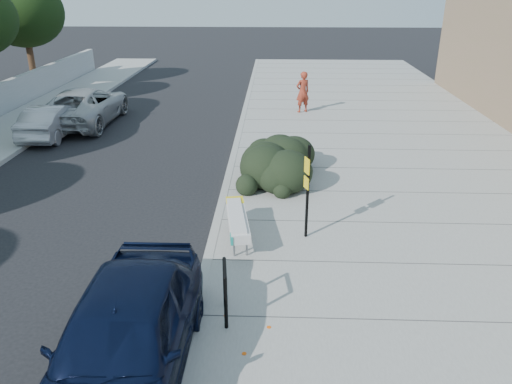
# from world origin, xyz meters

# --- Properties ---
(ground) EXTENTS (120.00, 120.00, 0.00)m
(ground) POSITION_xyz_m (0.00, 0.00, 0.00)
(ground) COLOR black
(ground) RESTS_ON ground
(sidewalk_near) EXTENTS (11.20, 50.00, 0.15)m
(sidewalk_near) POSITION_xyz_m (5.60, 5.00, 0.07)
(sidewalk_near) COLOR gray
(sidewalk_near) RESTS_ON ground
(curb_near) EXTENTS (0.22, 50.00, 0.17)m
(curb_near) POSITION_xyz_m (0.00, 5.00, 0.08)
(curb_near) COLOR #9E9E99
(curb_near) RESTS_ON ground
(tree_far_f) EXTENTS (4.40, 4.40, 6.07)m
(tree_far_f) POSITION_xyz_m (-12.50, 19.00, 4.19)
(tree_far_f) COLOR #332114
(tree_far_f) RESTS_ON ground
(bench) EXTENTS (0.75, 2.20, 0.65)m
(bench) POSITION_xyz_m (0.60, 1.00, 0.66)
(bench) COLOR gray
(bench) RESTS_ON sidewalk_near
(bike_rack) EXTENTS (0.15, 0.73, 1.06)m
(bike_rack) POSITION_xyz_m (0.60, -2.00, 0.79)
(bike_rack) COLOR black
(bike_rack) RESTS_ON sidewalk_near
(sign_post) EXTENTS (0.13, 0.26, 2.31)m
(sign_post) POSITION_xyz_m (2.22, 1.16, 1.47)
(sign_post) COLOR black
(sign_post) RESTS_ON sidewalk_near
(hedge) EXTENTS (2.61, 4.02, 1.39)m
(hedge) POSITION_xyz_m (1.50, 5.31, 0.85)
(hedge) COLOR black
(hedge) RESTS_ON sidewalk_near
(sedan_navy) EXTENTS (1.99, 4.93, 1.68)m
(sedan_navy) POSITION_xyz_m (-0.80, -3.53, 0.84)
(sedan_navy) COLOR black
(sedan_navy) RESTS_ON ground
(wagon_silver) EXTENTS (1.41, 3.97, 1.31)m
(wagon_silver) POSITION_xyz_m (-7.50, 9.65, 0.65)
(wagon_silver) COLOR #A6A6AA
(wagon_silver) RESTS_ON ground
(suv_silver) EXTENTS (2.66, 5.69, 1.58)m
(suv_silver) POSITION_xyz_m (-6.88, 11.64, 0.79)
(suv_silver) COLOR #A8ABAE
(suv_silver) RESTS_ON ground
(pedestrian) EXTENTS (0.81, 0.71, 1.88)m
(pedestrian) POSITION_xyz_m (2.71, 13.48, 1.09)
(pedestrian) COLOR maroon
(pedestrian) RESTS_ON sidewalk_near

